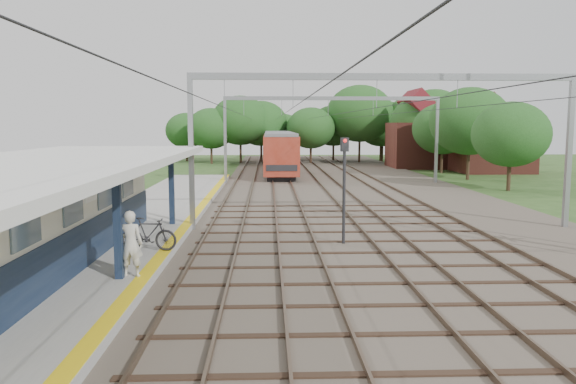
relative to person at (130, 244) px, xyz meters
name	(u,v)px	position (x,y,z in m)	size (l,w,h in m)	color
ground	(356,381)	(5.61, -6.18, -1.33)	(160.00, 160.00, 0.00)	#2D4C1E
ballast_bed	(346,191)	(9.61, 23.82, -1.28)	(18.00, 90.00, 0.10)	#473D33
platform	(131,232)	(-1.89, 7.82, -1.15)	(5.00, 52.00, 0.35)	gray
yellow_stripe	(184,228)	(0.36, 7.82, -0.97)	(0.45, 52.00, 0.01)	yellow
station_building	(26,215)	(-3.27, 0.82, 0.72)	(3.41, 18.00, 3.40)	beige
canopy	(48,164)	(-2.17, -0.18, 2.32)	(6.40, 20.00, 3.44)	#101D34
rail_tracks	(311,189)	(7.11, 23.82, -1.15)	(11.80, 88.00, 0.15)	brown
catenary_system	(348,113)	(8.99, 19.10, 4.19)	(17.22, 88.00, 7.00)	gray
tree_band	(314,124)	(9.45, 50.94, 3.59)	(31.72, 30.88, 8.82)	#382619
house_near	(492,143)	(26.61, 39.82, 1.66)	(7.00, 6.12, 7.89)	brown
house_far	(426,139)	(21.61, 45.82, 1.91)	(8.00, 6.12, 8.66)	brown
person	(130,244)	(0.00, 0.00, 0.00)	(0.71, 0.47, 1.95)	beige
bicycle	(149,234)	(-0.19, 3.40, -0.39)	(0.56, 1.97, 1.18)	black
train	(278,148)	(5.11, 47.80, 0.88)	(3.02, 37.54, 3.95)	black
signal_post	(344,179)	(6.96, 5.53, 1.33)	(0.33, 0.29, 4.26)	black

